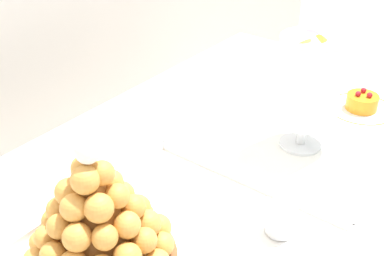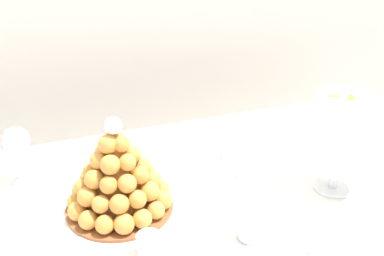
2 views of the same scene
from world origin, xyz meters
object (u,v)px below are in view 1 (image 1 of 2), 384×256
Objects in this scene: croquembouche at (97,220)px; fruit_tart_plate at (361,106)px; macaron_goblet at (309,80)px; dessert_cup_centre at (281,220)px.

croquembouche is 1.44× the size of fruit_tart_plate.
croquembouche is 0.92× the size of macaron_goblet.
croquembouche is 4.45× the size of dessert_cup_centre.
fruit_tart_plate is at bearing -10.38° from croquembouche.
croquembouche is 0.54m from macaron_goblet.
macaron_goblet is at bearing 20.32° from dessert_cup_centre.
dessert_cup_centre is at bearing -39.50° from croquembouche.
fruit_tart_plate is (0.52, 0.06, -0.02)m from dessert_cup_centre.
dessert_cup_centre is (0.24, -0.20, -0.06)m from croquembouche.
dessert_cup_centre is 0.33m from macaron_goblet.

